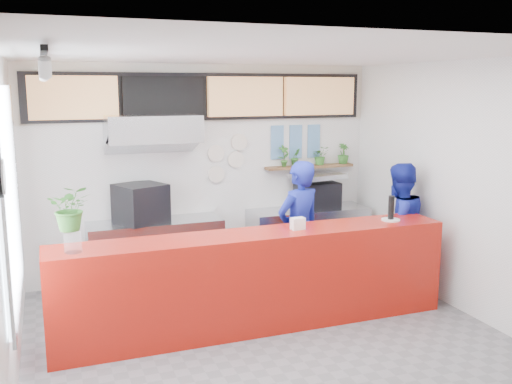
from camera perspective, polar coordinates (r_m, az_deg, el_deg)
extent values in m
plane|color=slate|center=(6.32, 1.42, -14.67)|extent=(5.00, 5.00, 0.00)
plane|color=silver|center=(5.73, 1.56, 13.63)|extent=(5.00, 5.00, 0.00)
plane|color=white|center=(8.18, -5.08, 2.10)|extent=(5.00, 0.00, 5.00)
plane|color=white|center=(5.45, -23.76, -2.99)|extent=(0.00, 5.00, 5.00)
plane|color=white|center=(7.15, 20.42, 0.27)|extent=(0.00, 5.00, 5.00)
cube|color=#A6160B|center=(6.46, 0.10, -8.84)|extent=(4.50, 0.60, 1.10)
cube|color=beige|center=(8.08, -5.19, 9.83)|extent=(5.00, 0.02, 0.80)
cube|color=#B2B5BA|center=(7.94, -9.97, -6.03)|extent=(1.80, 0.60, 0.90)
cube|color=black|center=(7.74, -11.46, -1.11)|extent=(0.75, 0.75, 0.52)
cube|color=#B2B5BA|center=(7.59, -10.31, 6.27)|extent=(1.20, 0.70, 0.35)
cube|color=#B2B5BA|center=(7.61, -10.26, 4.76)|extent=(1.20, 0.69, 0.31)
cube|color=#B2B5BA|center=(8.63, 5.24, -4.57)|extent=(1.80, 0.60, 0.90)
cube|color=black|center=(8.55, 6.14, -0.32)|extent=(0.62, 0.45, 0.39)
cube|color=silver|center=(8.50, 6.17, 1.61)|extent=(0.82, 0.64, 0.07)
cube|color=brown|center=(8.65, 5.38, 2.55)|extent=(1.40, 0.18, 0.04)
cube|color=tan|center=(7.70, -17.78, 8.98)|extent=(1.10, 0.10, 0.55)
cube|color=black|center=(7.84, -9.18, 9.35)|extent=(1.10, 0.10, 0.55)
cube|color=tan|center=(8.15, -1.05, 9.52)|extent=(1.10, 0.10, 0.55)
cube|color=tan|center=(8.61, 6.35, 9.51)|extent=(1.10, 0.10, 0.55)
cube|color=black|center=(8.06, -5.12, 9.47)|extent=(4.80, 0.04, 0.65)
cube|color=silver|center=(5.70, -23.45, -0.35)|extent=(0.04, 2.20, 1.90)
cube|color=#B2B5BA|center=(5.70, -23.25, -0.33)|extent=(0.03, 2.30, 2.00)
cylinder|color=white|center=(4.46, -23.97, 1.39)|extent=(0.02, 0.26, 0.26)
cube|color=black|center=(5.31, -20.51, 12.59)|extent=(0.05, 2.40, 0.04)
cylinder|color=silver|center=(8.16, -4.03, 3.87)|extent=(0.24, 0.03, 0.24)
cylinder|color=silver|center=(8.26, -2.02, 3.27)|extent=(0.24, 0.03, 0.24)
cylinder|color=silver|center=(8.20, -4.01, 1.78)|extent=(0.24, 0.03, 0.24)
cylinder|color=silver|center=(8.25, -1.70, 5.01)|extent=(0.24, 0.03, 0.24)
cube|color=#598CBF|center=(8.46, 2.14, 5.82)|extent=(0.20, 0.02, 0.25)
cube|color=#598CBF|center=(8.58, 4.00, 5.87)|extent=(0.20, 0.02, 0.25)
cube|color=#598CBF|center=(8.71, 5.81, 5.91)|extent=(0.20, 0.02, 0.25)
cube|color=#598CBF|center=(8.48, 2.13, 4.14)|extent=(0.20, 0.02, 0.25)
cube|color=#598CBF|center=(8.60, 3.98, 4.21)|extent=(0.20, 0.02, 0.25)
cube|color=#598CBF|center=(8.73, 5.78, 4.27)|extent=(0.20, 0.02, 0.25)
imported|color=#162299|center=(7.21, 4.30, -3.92)|extent=(0.75, 0.60, 1.79)
imported|color=#162299|center=(7.73, 13.98, -3.50)|extent=(0.92, 0.76, 1.72)
imported|color=#326F26|center=(8.45, 2.80, 3.64)|extent=(0.19, 0.15, 0.32)
imported|color=#326F26|center=(8.53, 3.97, 3.49)|extent=(0.16, 0.14, 0.27)
imported|color=#326F26|center=(8.70, 6.46, 3.64)|extent=(0.29, 0.27, 0.28)
imported|color=#326F26|center=(8.89, 8.72, 3.82)|extent=(0.20, 0.19, 0.31)
cylinder|color=white|center=(5.82, -17.85, -4.80)|extent=(0.21, 0.21, 0.20)
imported|color=#326F26|center=(5.74, -18.04, -1.51)|extent=(0.44, 0.39, 0.45)
cube|color=white|center=(6.45, 4.20, -3.17)|extent=(0.16, 0.11, 0.13)
cylinder|color=white|center=(7.06, 13.32, -2.72)|extent=(0.27, 0.27, 0.02)
cylinder|color=black|center=(7.03, 13.37, -1.53)|extent=(0.08, 0.08, 0.29)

